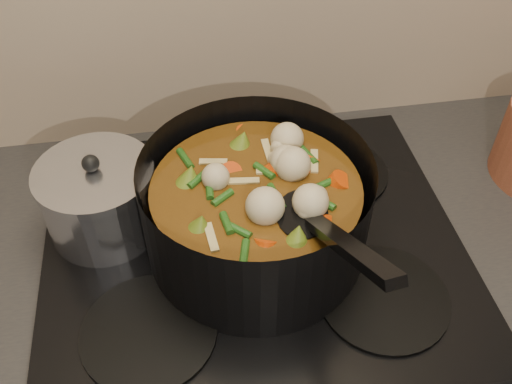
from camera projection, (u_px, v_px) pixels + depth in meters
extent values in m
cube|color=black|center=(254.00, 261.00, 0.89)|extent=(2.64, 0.64, 0.05)
cube|color=black|center=(253.00, 247.00, 0.86)|extent=(0.62, 0.54, 0.02)
cylinder|color=black|center=(149.00, 331.00, 0.74)|extent=(0.18, 0.18, 0.01)
cylinder|color=black|center=(384.00, 298.00, 0.78)|extent=(0.18, 0.18, 0.01)
cylinder|color=black|center=(144.00, 194.00, 0.93)|extent=(0.18, 0.18, 0.01)
cylinder|color=black|center=(334.00, 172.00, 0.96)|extent=(0.18, 0.18, 0.01)
cylinder|color=black|center=(256.00, 208.00, 0.80)|extent=(0.33, 0.33, 0.16)
cylinder|color=black|center=(256.00, 243.00, 0.85)|extent=(0.31, 0.31, 0.01)
cylinder|color=brown|center=(256.00, 215.00, 0.81)|extent=(0.29, 0.29, 0.11)
cylinder|color=red|center=(287.00, 185.00, 0.78)|extent=(0.03, 0.03, 0.03)
cylinder|color=red|center=(280.00, 156.00, 0.82)|extent=(0.04, 0.04, 0.03)
cylinder|color=red|center=(222.00, 143.00, 0.84)|extent=(0.04, 0.04, 0.03)
cylinder|color=red|center=(213.00, 184.00, 0.78)|extent=(0.03, 0.04, 0.03)
cylinder|color=red|center=(205.00, 225.00, 0.72)|extent=(0.04, 0.04, 0.03)
cylinder|color=red|center=(261.00, 211.00, 0.74)|extent=(0.04, 0.04, 0.03)
cylinder|color=red|center=(307.00, 207.00, 0.75)|extent=(0.04, 0.04, 0.03)
cylinder|color=red|center=(325.00, 165.00, 0.81)|extent=(0.04, 0.03, 0.03)
cylinder|color=red|center=(263.00, 160.00, 0.81)|extent=(0.04, 0.04, 0.03)
cylinder|color=red|center=(211.00, 157.00, 0.82)|extent=(0.04, 0.04, 0.03)
cylinder|color=red|center=(225.00, 192.00, 0.77)|extent=(0.03, 0.03, 0.03)
sphere|color=beige|center=(305.00, 176.00, 0.77)|extent=(0.04, 0.04, 0.04)
sphere|color=beige|center=(255.00, 149.00, 0.81)|extent=(0.04, 0.04, 0.04)
sphere|color=beige|center=(207.00, 177.00, 0.77)|extent=(0.04, 0.04, 0.04)
sphere|color=beige|center=(241.00, 216.00, 0.72)|extent=(0.04, 0.04, 0.04)
sphere|color=beige|center=(302.00, 197.00, 0.74)|extent=(0.04, 0.04, 0.04)
sphere|color=beige|center=(283.00, 155.00, 0.80)|extent=(0.04, 0.04, 0.04)
cone|color=olive|center=(235.00, 233.00, 0.70)|extent=(0.04, 0.04, 0.04)
cone|color=olive|center=(319.00, 205.00, 0.74)|extent=(0.04, 0.04, 0.04)
cone|color=olive|center=(292.00, 148.00, 0.82)|extent=(0.04, 0.04, 0.04)
cone|color=olive|center=(210.00, 154.00, 0.81)|extent=(0.04, 0.04, 0.04)
cone|color=olive|center=(200.00, 215.00, 0.73)|extent=(0.04, 0.04, 0.04)
cone|color=olive|center=(291.00, 228.00, 0.71)|extent=(0.04, 0.04, 0.04)
cylinder|color=#205117|center=(273.00, 165.00, 0.80)|extent=(0.01, 0.04, 0.01)
cylinder|color=#205117|center=(228.00, 138.00, 0.84)|extent=(0.04, 0.03, 0.01)
cylinder|color=#205117|center=(194.00, 173.00, 0.79)|extent=(0.04, 0.02, 0.01)
cylinder|color=#205117|center=(212.00, 206.00, 0.74)|extent=(0.03, 0.04, 0.01)
cylinder|color=#205117|center=(253.00, 212.00, 0.73)|extent=(0.03, 0.04, 0.01)
cylinder|color=#205117|center=(319.00, 227.00, 0.71)|extent=(0.04, 0.02, 0.01)
cylinder|color=#205117|center=(321.00, 179.00, 0.78)|extent=(0.04, 0.03, 0.01)
cylinder|color=#205117|center=(281.00, 157.00, 0.81)|extent=(0.01, 0.04, 0.01)
cylinder|color=#205117|center=(244.00, 163.00, 0.80)|extent=(0.04, 0.03, 0.01)
cylinder|color=#205117|center=(182.00, 168.00, 0.79)|extent=(0.04, 0.02, 0.01)
cylinder|color=#205117|center=(198.00, 211.00, 0.73)|extent=(0.03, 0.04, 0.01)
cylinder|color=#205117|center=(250.00, 223.00, 0.72)|extent=(0.03, 0.04, 0.01)
cube|color=tan|center=(199.00, 180.00, 0.78)|extent=(0.05, 0.01, 0.00)
cube|color=tan|center=(238.00, 228.00, 0.71)|extent=(0.02, 0.05, 0.00)
cube|color=tan|center=(310.00, 204.00, 0.74)|extent=(0.05, 0.03, 0.00)
cube|color=tan|center=(287.00, 154.00, 0.81)|extent=(0.04, 0.04, 0.00)
cube|color=tan|center=(216.00, 159.00, 0.81)|extent=(0.03, 0.05, 0.00)
cube|color=tan|center=(208.00, 212.00, 0.73)|extent=(0.05, 0.02, 0.00)
ellipsoid|color=black|center=(302.00, 215.00, 0.73)|extent=(0.09, 0.10, 0.01)
cube|color=black|center=(349.00, 248.00, 0.62)|extent=(0.05, 0.19, 0.12)
cylinder|color=silver|center=(101.00, 202.00, 0.84)|extent=(0.17, 0.17, 0.10)
cylinder|color=silver|center=(93.00, 173.00, 0.80)|extent=(0.17, 0.17, 0.01)
sphere|color=black|center=(90.00, 163.00, 0.79)|extent=(0.02, 0.02, 0.02)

